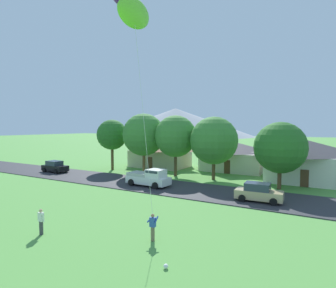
% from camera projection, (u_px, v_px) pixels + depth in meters
% --- Properties ---
extents(road_strip, '(160.00, 7.38, 0.08)m').
position_uv_depth(road_strip, '(208.00, 192.00, 29.04)').
color(road_strip, '#2D2D33').
rests_on(road_strip, ground).
extents(mountain_west_ridge, '(108.83, 108.83, 19.55)m').
position_uv_depth(mountain_west_ridge, '(175.00, 122.00, 193.46)').
color(mountain_west_ridge, '#8E939E').
rests_on(mountain_west_ridge, ground).
extents(house_leftmost, '(9.94, 7.84, 5.24)m').
position_uv_depth(house_leftmost, '(307.00, 160.00, 34.61)').
color(house_leftmost, silver).
rests_on(house_leftmost, ground).
extents(house_left_center, '(9.95, 6.74, 4.47)m').
position_uv_depth(house_left_center, '(160.00, 153.00, 47.29)').
color(house_left_center, beige).
rests_on(house_left_center, ground).
extents(house_rightmost, '(9.98, 7.41, 4.52)m').
position_uv_depth(house_rightmost, '(234.00, 156.00, 43.34)').
color(house_rightmost, beige).
rests_on(house_rightmost, ground).
extents(tree_near_left, '(6.20, 6.20, 8.24)m').
position_uv_depth(tree_near_left, '(214.00, 141.00, 35.63)').
color(tree_near_left, '#4C3823').
rests_on(tree_near_left, ground).
extents(tree_center, '(4.81, 4.81, 8.04)m').
position_uv_depth(tree_center, '(112.00, 135.00, 43.76)').
color(tree_center, brown).
rests_on(tree_center, ground).
extents(tree_right_of_center, '(5.67, 5.67, 7.47)m').
position_uv_depth(tree_right_of_center, '(280.00, 148.00, 30.23)').
color(tree_right_of_center, '#4C3823').
rests_on(tree_right_of_center, ground).
extents(tree_near_right, '(5.84, 5.84, 8.51)m').
position_uv_depth(tree_near_right, '(176.00, 136.00, 38.31)').
color(tree_near_right, '#4C3823').
rests_on(tree_near_right, ground).
extents(tree_far_right, '(6.24, 6.24, 8.86)m').
position_uv_depth(tree_far_right, '(144.00, 135.00, 40.51)').
color(tree_far_right, brown).
rests_on(tree_far_right, ground).
extents(parked_car_black_west_end, '(4.24, 2.16, 1.68)m').
position_uv_depth(parked_car_black_west_end, '(55.00, 167.00, 41.53)').
color(parked_car_black_west_end, black).
rests_on(parked_car_black_west_end, road_strip).
extents(parked_car_tan_mid_west, '(4.28, 2.23, 1.68)m').
position_uv_depth(parked_car_tan_mid_west, '(259.00, 193.00, 25.35)').
color(parked_car_tan_mid_west, tan).
rests_on(parked_car_tan_mid_west, road_strip).
extents(pickup_truck_white_east_side, '(5.28, 2.50, 1.99)m').
position_uv_depth(pickup_truck_white_east_side, '(149.00, 177.00, 31.81)').
color(pickup_truck_white_east_side, white).
rests_on(pickup_truck_white_east_side, road_strip).
extents(kite_flyer_with_kite, '(3.08, 3.10, 15.25)m').
position_uv_depth(kite_flyer_with_kite, '(134.00, 17.00, 17.74)').
color(kite_flyer_with_kite, '#70604C').
rests_on(kite_flyer_with_kite, ground).
extents(watcher_person, '(0.56, 0.24, 1.68)m').
position_uv_depth(watcher_person, '(41.00, 221.00, 17.67)').
color(watcher_person, '#3D3D42').
rests_on(watcher_person, ground).
extents(soccer_ball, '(0.24, 0.24, 0.24)m').
position_uv_depth(soccer_ball, '(166.00, 266.00, 13.46)').
color(soccer_ball, white).
rests_on(soccer_ball, ground).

